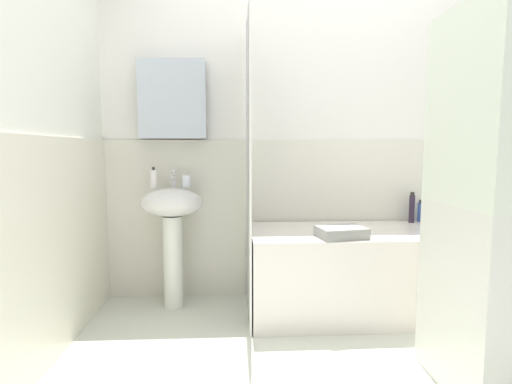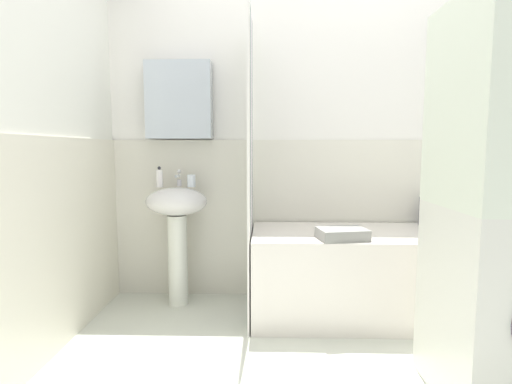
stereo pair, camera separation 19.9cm
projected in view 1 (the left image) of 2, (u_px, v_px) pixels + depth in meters
wall_back_tiled at (302, 148)px, 3.03m from camera, size 3.60×0.18×2.40m
wall_left_tiled at (41, 152)px, 2.04m from camera, size 0.07×1.81×2.40m
sink at (172, 221)px, 2.80m from camera, size 0.44×0.34×0.86m
faucet at (173, 179)px, 2.86m from camera, size 0.03×0.12×0.12m
soap_dispenser at (154, 179)px, 2.81m from camera, size 0.05×0.05×0.15m
toothbrush_cup at (186, 181)px, 2.84m from camera, size 0.06×0.06×0.09m
bathtub at (353, 271)px, 2.75m from camera, size 1.42×0.70×0.58m
shower_curtain at (249, 169)px, 2.63m from camera, size 0.01×0.70×2.00m
body_wash_bottle at (421, 212)px, 3.04m from camera, size 0.06×0.06×0.17m
conditioner_bottle at (412, 208)px, 2.99m from camera, size 0.04×0.04×0.23m
towel_folded at (341, 232)px, 2.48m from camera, size 0.32×0.26×0.07m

